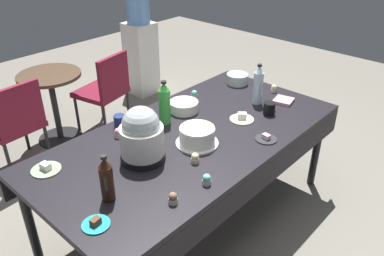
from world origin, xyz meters
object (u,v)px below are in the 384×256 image
(frosted_layer_cake, at_px, (197,136))
(cupcake_mint, at_px, (274,89))
(cupcake_cocoa, at_px, (194,94))
(maroon_chair_left, at_px, (15,121))
(round_cafe_table, at_px, (53,95))
(cupcake_lemon, at_px, (118,133))
(ceramic_snack_bowl, at_px, (184,106))
(soda_bottle_lime_soda, at_px, (164,104))
(coffee_mug_navy, at_px, (120,121))
(soda_bottle_water, at_px, (258,85))
(dessert_plate_charcoal, at_px, (266,138))
(coffee_mug_black, at_px, (269,108))
(maroon_chair_right, at_px, (106,88))
(potluck_table, at_px, (192,142))
(cupcake_vanilla, at_px, (195,158))
(dessert_plate_teal, at_px, (96,224))
(soda_bottle_cola, at_px, (107,180))
(cupcake_rose, at_px, (207,180))
(cupcake_berry, at_px, (173,198))
(water_cooler, at_px, (140,48))
(slow_cooker, at_px, (142,136))
(glass_salad_bowl, at_px, (237,79))
(dessert_plate_cream, at_px, (242,118))
(dessert_plate_sage, at_px, (46,169))

(frosted_layer_cake, bearing_deg, cupcake_mint, 4.05)
(frosted_layer_cake, bearing_deg, cupcake_cocoa, 43.74)
(maroon_chair_left, bearing_deg, round_cafe_table, 24.46)
(cupcake_lemon, height_order, maroon_chair_left, maroon_chair_left)
(ceramic_snack_bowl, height_order, cupcake_cocoa, ceramic_snack_bowl)
(soda_bottle_lime_soda, height_order, coffee_mug_navy, soda_bottle_lime_soda)
(soda_bottle_water, relative_size, soda_bottle_lime_soda, 1.00)
(cupcake_lemon, xyz_separation_m, round_cafe_table, (0.31, 1.46, -0.28))
(frosted_layer_cake, distance_m, dessert_plate_charcoal, 0.47)
(coffee_mug_black, relative_size, maroon_chair_right, 0.15)
(potluck_table, relative_size, round_cafe_table, 3.06)
(cupcake_vanilla, relative_size, soda_bottle_lime_soda, 0.21)
(dessert_plate_teal, bearing_deg, coffee_mug_black, 0.82)
(ceramic_snack_bowl, relative_size, soda_bottle_cola, 0.79)
(soda_bottle_water, xyz_separation_m, coffee_mug_black, (-0.09, -0.17, -0.10))
(cupcake_mint, relative_size, maroon_chair_right, 0.08)
(cupcake_rose, relative_size, maroon_chair_right, 0.08)
(ceramic_snack_bowl, distance_m, cupcake_mint, 0.82)
(cupcake_rose, height_order, cupcake_berry, same)
(ceramic_snack_bowl, xyz_separation_m, water_cooler, (1.09, 1.78, -0.20))
(slow_cooker, bearing_deg, cupcake_vanilla, -54.84)
(soda_bottle_water, distance_m, coffee_mug_navy, 1.09)
(dessert_plate_teal, xyz_separation_m, coffee_mug_navy, (0.70, 0.69, 0.04))
(glass_salad_bowl, bearing_deg, slow_cooker, -168.12)
(dessert_plate_charcoal, height_order, dessert_plate_cream, dessert_plate_cream)
(maroon_chair_left, bearing_deg, cupcake_vanilla, -80.38)
(dessert_plate_cream, bearing_deg, maroon_chair_right, 89.46)
(dessert_plate_sage, relative_size, dessert_plate_cream, 0.99)
(cupcake_rose, bearing_deg, coffee_mug_navy, 84.26)
(frosted_layer_cake, xyz_separation_m, cupcake_rose, (-0.28, -0.32, -0.03))
(frosted_layer_cake, height_order, soda_bottle_lime_soda, soda_bottle_lime_soda)
(potluck_table, relative_size, water_cooler, 1.77)
(maroon_chair_right, bearing_deg, soda_bottle_water, -79.87)
(soda_bottle_cola, bearing_deg, slow_cooker, 21.96)
(frosted_layer_cake, bearing_deg, maroon_chair_left, 105.77)
(cupcake_mint, bearing_deg, cupcake_berry, -166.64)
(dessert_plate_cream, relative_size, cupcake_mint, 2.62)
(maroon_chair_right, bearing_deg, cupcake_rose, -110.84)
(dessert_plate_charcoal, bearing_deg, soda_bottle_water, 40.79)
(glass_salad_bowl, bearing_deg, cupcake_lemon, 178.23)
(dessert_plate_teal, relative_size, cupcake_lemon, 2.10)
(frosted_layer_cake, distance_m, coffee_mug_black, 0.69)
(coffee_mug_black, xyz_separation_m, maroon_chair_left, (-1.16, 1.80, -0.31))
(dessert_plate_teal, relative_size, cupcake_mint, 2.10)
(dessert_plate_sage, distance_m, cupcake_vanilla, 0.88)
(frosted_layer_cake, height_order, cupcake_vanilla, frosted_layer_cake)
(dessert_plate_sage, relative_size, water_cooler, 0.14)
(dessert_plate_charcoal, height_order, coffee_mug_black, coffee_mug_black)
(cupcake_mint, bearing_deg, cupcake_vanilla, -170.27)
(coffee_mug_navy, bearing_deg, cupcake_lemon, -135.30)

